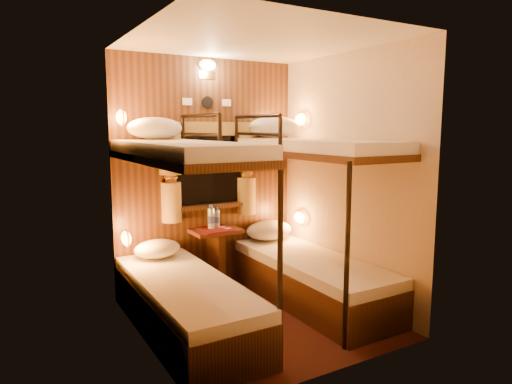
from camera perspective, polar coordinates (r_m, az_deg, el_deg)
floor at (r=4.24m, az=0.12°, el=-15.47°), size 2.10×2.10×0.00m
ceiling at (r=3.95m, az=0.13°, el=18.39°), size 2.10×2.10×0.00m
wall_back at (r=4.85m, az=-6.13°, el=2.19°), size 2.40×0.00×2.40m
wall_front at (r=3.06m, az=10.05°, el=-1.30°), size 2.40×0.00×2.40m
wall_left at (r=3.53m, az=-14.07°, el=-0.20°), size 0.00×2.40×2.40m
wall_right at (r=4.50m, az=11.21°, el=1.63°), size 0.00×2.40×2.40m
back_panel at (r=4.83m, az=-6.06°, el=2.18°), size 2.00×0.03×2.40m
bunk_left at (r=3.84m, az=-8.91°, el=-9.21°), size 0.72×1.90×1.82m
bunk_right at (r=4.45m, az=6.95°, el=-6.75°), size 0.72×1.90×1.82m
window at (r=4.81m, az=-5.91°, el=1.92°), size 1.00×0.12×0.79m
curtains at (r=4.77m, az=-5.76°, el=2.87°), size 1.10×0.22×1.00m
back_fixtures at (r=4.81m, az=-6.07°, el=14.64°), size 0.54×0.09×0.48m
reading_lamps at (r=4.53m, az=-4.34°, el=2.31°), size 2.00×0.20×1.25m
table at (r=4.81m, az=-5.01°, el=-7.36°), size 0.50×0.34×0.66m
bottle_left at (r=4.75m, az=-5.64°, el=-3.30°), size 0.07×0.07×0.25m
bottle_right at (r=4.80m, az=-4.92°, el=-3.34°), size 0.06×0.06×0.22m
sachet_a at (r=4.76m, az=-3.58°, el=-4.57°), size 0.09×0.07×0.01m
sachet_b at (r=4.83m, az=-4.19°, el=-4.40°), size 0.08×0.06×0.01m
pillow_lower_left at (r=4.49m, az=-12.24°, el=-6.95°), size 0.45×0.32×0.18m
pillow_lower_right at (r=5.08m, az=1.64°, el=-4.79°), size 0.54×0.38×0.21m
pillow_upper_left at (r=4.30m, az=-12.55°, el=7.80°), size 0.51×0.36×0.20m
pillow_upper_right at (r=4.87m, az=2.28°, el=8.14°), size 0.57×0.41×0.22m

